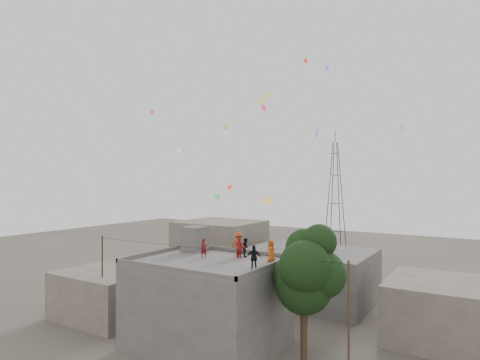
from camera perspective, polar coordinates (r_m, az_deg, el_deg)
The scene contains 18 objects.
ground at distance 31.17m, azimuth -4.63°, elevation -22.44°, with size 140.00×140.00×0.00m, color #423D36.
main_building at distance 30.14m, azimuth -4.63°, elevation -17.07°, with size 10.00×8.00×6.10m.
parapet at distance 29.36m, azimuth -4.63°, elevation -11.09°, with size 10.00×8.00×0.30m.
stair_head_box at distance 33.17m, azimuth -6.42°, elevation -8.32°, with size 1.60×1.80×2.00m, color #514F4C.
neighbor_west at distance 39.03m, azimuth -16.31°, elevation -14.70°, with size 8.00×10.00×4.00m, color #5F584B.
neighbor_north at distance 41.20m, azimuth 9.73°, elevation -13.19°, with size 12.00×9.00×5.00m, color #514F4C.
neighbor_northwest at distance 48.38m, azimuth -2.83°, elevation -10.01°, with size 9.00×8.00×7.00m, color #5F584B.
neighbor_east at distance 34.67m, azimuth 26.48°, elevation -16.24°, with size 7.00×8.00×4.40m, color #5F584B.
tree at distance 26.32m, azimuth 9.50°, elevation -12.71°, with size 4.90×4.60×9.10m.
utility_line at distance 28.67m, azimuth -5.35°, elevation -16.34°, with size 20.12×0.62×7.40m.
transmission_tower at distance 66.66m, azimuth 13.41°, elevation -2.45°, with size 2.97×2.97×20.01m.
person_red_adult at distance 30.08m, azimuth -0.10°, elevation -9.64°, with size 0.55×0.36×1.52m, color maroon.
person_orange_child at distance 28.98m, azimuth 4.46°, elevation -10.01°, with size 0.74×0.48×1.52m, color #C65216.
person_dark_child at distance 30.64m, azimuth 0.86°, elevation -9.56°, with size 0.69×0.53×1.41m, color black.
person_dark_adult at distance 26.02m, azimuth 1.95°, elevation -11.03°, with size 0.96×0.40×1.63m, color black.
person_orange_adult at distance 30.60m, azimuth -0.22°, elevation -9.16°, with size 1.20×0.69×1.85m, color #BE3A15.
person_red_child at distance 30.36m, azimuth -5.16°, elevation -9.63°, with size 0.52×0.34×1.43m, color maroon.
kites at distance 34.87m, azimuth 2.76°, elevation 7.00°, with size 21.55×14.40×12.91m.
Camera 1 is at (17.17, -23.14, 11.88)m, focal length 30.00 mm.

